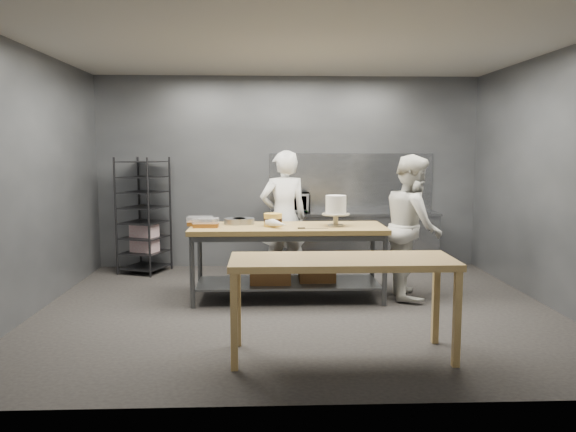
# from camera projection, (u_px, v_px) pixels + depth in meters

# --- Properties ---
(ground) EXTENTS (6.00, 6.00, 0.00)m
(ground) POSITION_uv_depth(u_px,v_px,m) (297.00, 309.00, 6.59)
(ground) COLOR black
(ground) RESTS_ON ground
(back_wall) EXTENTS (6.00, 0.04, 3.00)m
(back_wall) POSITION_uv_depth(u_px,v_px,m) (288.00, 172.00, 8.89)
(back_wall) COLOR #4C4F54
(back_wall) RESTS_ON ground
(work_table) EXTENTS (2.40, 0.90, 0.92)m
(work_table) POSITION_uv_depth(u_px,v_px,m) (289.00, 253.00, 7.00)
(work_table) COLOR olive
(work_table) RESTS_ON ground
(near_counter) EXTENTS (2.00, 0.70, 0.90)m
(near_counter) POSITION_uv_depth(u_px,v_px,m) (342.00, 268.00, 5.00)
(near_counter) COLOR #A07942
(near_counter) RESTS_ON ground
(back_counter) EXTENTS (2.60, 0.60, 0.90)m
(back_counter) POSITION_uv_depth(u_px,v_px,m) (353.00, 241.00, 8.74)
(back_counter) COLOR slate
(back_counter) RESTS_ON ground
(splashback_panel) EXTENTS (2.60, 0.02, 0.90)m
(splashback_panel) POSITION_uv_depth(u_px,v_px,m) (351.00, 182.00, 8.93)
(splashback_panel) COLOR slate
(splashback_panel) RESTS_ON back_counter
(speed_rack) EXTENTS (0.79, 0.82, 1.75)m
(speed_rack) POSITION_uv_depth(u_px,v_px,m) (144.00, 216.00, 8.48)
(speed_rack) COLOR black
(speed_rack) RESTS_ON ground
(chef_behind) EXTENTS (0.77, 0.61, 1.85)m
(chef_behind) POSITION_uv_depth(u_px,v_px,m) (284.00, 218.00, 7.76)
(chef_behind) COLOR white
(chef_behind) RESTS_ON ground
(chef_right) EXTENTS (0.76, 0.94, 1.80)m
(chef_right) POSITION_uv_depth(u_px,v_px,m) (413.00, 226.00, 7.05)
(chef_right) COLOR silver
(chef_right) RESTS_ON ground
(microwave) EXTENTS (0.54, 0.37, 0.30)m
(microwave) POSITION_uv_depth(u_px,v_px,m) (292.00, 203.00, 8.63)
(microwave) COLOR black
(microwave) RESTS_ON back_counter
(frosted_cake_stand) EXTENTS (0.34, 0.34, 0.38)m
(frosted_cake_stand) POSITION_uv_depth(u_px,v_px,m) (336.00, 207.00, 6.91)
(frosted_cake_stand) COLOR #AFA78C
(frosted_cake_stand) RESTS_ON work_table
(layer_cake) EXTENTS (0.23, 0.23, 0.16)m
(layer_cake) POSITION_uv_depth(u_px,v_px,m) (273.00, 220.00, 6.91)
(layer_cake) COLOR gold
(layer_cake) RESTS_ON work_table
(cake_pans) EXTENTS (0.71, 0.28, 0.07)m
(cake_pans) POSITION_uv_depth(u_px,v_px,m) (230.00, 221.00, 7.11)
(cake_pans) COLOR gray
(cake_pans) RESTS_ON work_table
(piping_bag) EXTENTS (0.30, 0.39, 0.12)m
(piping_bag) POSITION_uv_depth(u_px,v_px,m) (278.00, 223.00, 6.72)
(piping_bag) COLOR silver
(piping_bag) RESTS_ON work_table
(offset_spatula) EXTENTS (0.36, 0.02, 0.02)m
(offset_spatula) POSITION_uv_depth(u_px,v_px,m) (309.00, 228.00, 6.71)
(offset_spatula) COLOR slate
(offset_spatula) RESTS_ON work_table
(pastry_clamshells) EXTENTS (0.40, 0.38, 0.11)m
(pastry_clamshells) POSITION_uv_depth(u_px,v_px,m) (203.00, 222.00, 6.91)
(pastry_clamshells) COLOR #97591E
(pastry_clamshells) RESTS_ON work_table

